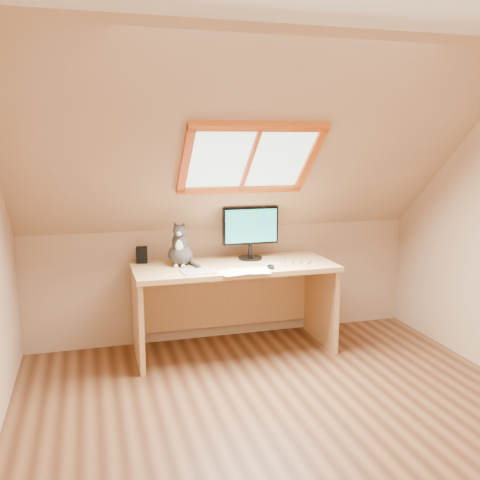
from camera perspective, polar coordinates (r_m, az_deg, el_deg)
name	(u,v)px	position (r m, az deg, el deg)	size (l,w,h in m)	color
ground	(299,432)	(3.48, 6.27, -19.73)	(3.50, 3.50, 0.00)	brown
room_shell	(310,200)	(2.94, 7.51, 4.23)	(3.52, 3.52, 2.41)	tan
desk	(231,288)	(4.54, -0.93, -5.16)	(1.65, 0.72, 0.75)	tan
monitor	(251,229)	(4.55, 1.13, 1.15)	(0.49, 0.21, 0.45)	black
cat	(180,249)	(4.37, -6.40, -0.99)	(0.25, 0.28, 0.37)	#3F3A38
desk_speaker	(142,255)	(4.52, -10.43, -1.57)	(0.09, 0.09, 0.13)	black
graphics_tablet	(198,272)	(4.14, -4.46, -3.38)	(0.25, 0.18, 0.01)	#B2B2B7
mouse	(271,267)	(4.27, 3.30, -2.84)	(0.05, 0.09, 0.03)	black
papers	(241,271)	(4.17, 0.12, -3.30)	(0.33, 0.27, 0.00)	white
cables	(287,263)	(4.44, 5.07, -2.48)	(0.51, 0.26, 0.01)	silver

